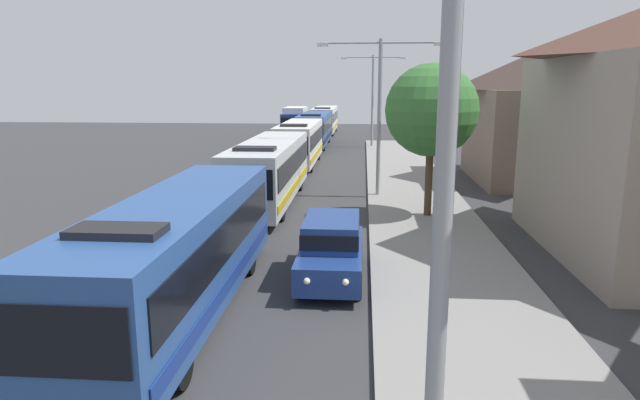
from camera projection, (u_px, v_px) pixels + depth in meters
name	position (u px, v px, depth m)	size (l,w,h in m)	color
bus_lead	(180.00, 251.00, 13.89)	(2.58, 11.31, 3.21)	#284C8C
bus_second_in_line	(270.00, 169.00, 27.09)	(2.58, 11.88, 3.21)	silver
bus_middle	(300.00, 142.00, 39.75)	(2.58, 10.78, 3.21)	silver
bus_fourth_in_line	(315.00, 128.00, 51.84)	(2.58, 12.07, 3.21)	#284C8C
bus_rear	(325.00, 119.00, 65.18)	(2.58, 11.58, 3.21)	silver
white_suv	(331.00, 246.00, 16.53)	(1.86, 4.73, 1.90)	navy
box_truck_oncoming	(295.00, 120.00, 63.14)	(2.35, 7.20, 3.15)	navy
streetlamp_near	(445.00, 178.00, 5.34)	(5.65, 0.28, 7.81)	gray
streetlamp_mid	(380.00, 100.00, 27.73)	(6.34, 0.28, 7.88)	gray
streetlamp_far	(373.00, 91.00, 50.10)	(5.82, 0.28, 8.21)	gray
roadside_tree	(432.00, 111.00, 23.33)	(3.97, 3.97, 6.57)	#4C3823
house_distant_gabled	(537.00, 115.00, 32.71)	(7.36, 9.65, 7.84)	#7A6656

